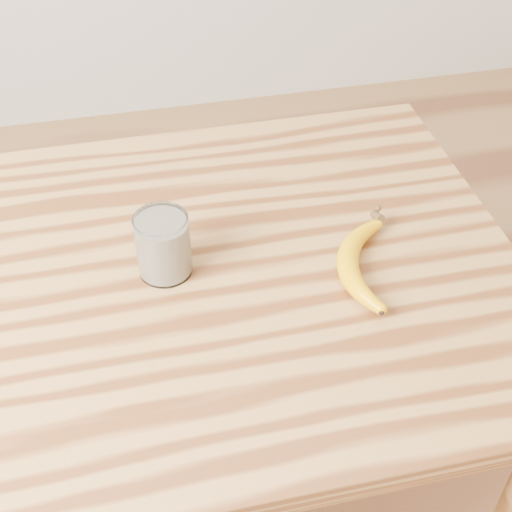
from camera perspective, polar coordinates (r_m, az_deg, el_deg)
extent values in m
cube|color=#9E713A|center=(1.13, -9.20, -2.64)|extent=(1.20, 0.80, 0.04)
cylinder|color=brown|center=(1.77, 8.88, -2.46)|extent=(0.06, 0.06, 0.86)
cylinder|color=white|center=(1.09, -7.44, 0.86)|extent=(0.08, 0.08, 0.10)
torus|color=white|center=(1.05, -7.68, 2.93)|extent=(0.08, 0.08, 0.00)
cylinder|color=silver|center=(1.09, -7.42, 0.71)|extent=(0.08, 0.08, 0.09)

